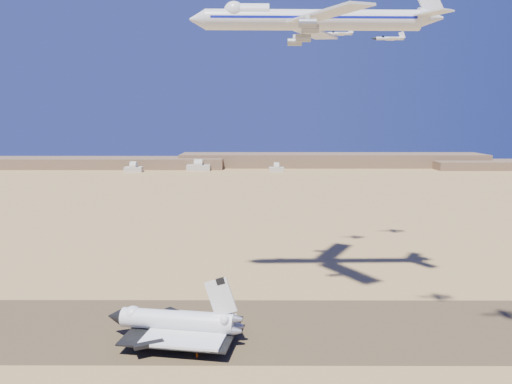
{
  "coord_description": "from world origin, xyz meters",
  "views": [
    {
      "loc": [
        16.03,
        -154.87,
        68.48
      ],
      "look_at": [
        15.53,
        8.0,
        43.97
      ],
      "focal_mm": 35.0,
      "sensor_mm": 36.0,
      "label": 1
    }
  ],
  "objects_px": {
    "crew_b": "(202,346)",
    "chase_jet_d": "(389,38)",
    "shuttle": "(176,323)",
    "carrier_747": "(305,20)",
    "crew_a": "(198,350)",
    "chase_jet_c": "(339,33)",
    "crew_c": "(197,356)"
  },
  "relations": [
    {
      "from": "crew_c",
      "to": "chase_jet_d",
      "type": "relative_size",
      "value": 0.11
    },
    {
      "from": "shuttle",
      "to": "chase_jet_c",
      "type": "xyz_separation_m",
      "value": [
        61.02,
        82.9,
        99.4
      ]
    },
    {
      "from": "carrier_747",
      "to": "crew_c",
      "type": "relative_size",
      "value": 50.16
    },
    {
      "from": "crew_a",
      "to": "crew_c",
      "type": "xyz_separation_m",
      "value": [
        0.23,
        -3.93,
        0.09
      ]
    },
    {
      "from": "shuttle",
      "to": "crew_c",
      "type": "xyz_separation_m",
      "value": [
        7.77,
        -11.84,
        -4.76
      ]
    },
    {
      "from": "crew_a",
      "to": "chase_jet_d",
      "type": "height_order",
      "value": "chase_jet_d"
    },
    {
      "from": "crew_b",
      "to": "chase_jet_c",
      "type": "xyz_separation_m",
      "value": [
        52.45,
        88.38,
        104.22
      ]
    },
    {
      "from": "shuttle",
      "to": "crew_a",
      "type": "bearing_deg",
      "value": -37.35
    },
    {
      "from": "crew_a",
      "to": "crew_c",
      "type": "distance_m",
      "value": 3.93
    },
    {
      "from": "crew_c",
      "to": "crew_b",
      "type": "bearing_deg",
      "value": -72.89
    },
    {
      "from": "shuttle",
      "to": "crew_a",
      "type": "distance_m",
      "value": 11.96
    },
    {
      "from": "crew_b",
      "to": "chase_jet_d",
      "type": "distance_m",
      "value": 167.13
    },
    {
      "from": "crew_b",
      "to": "crew_c",
      "type": "relative_size",
      "value": 0.93
    },
    {
      "from": "carrier_747",
      "to": "crew_a",
      "type": "bearing_deg",
      "value": -129.43
    },
    {
      "from": "crew_c",
      "to": "chase_jet_c",
      "type": "xyz_separation_m",
      "value": [
        53.25,
        94.75,
        104.16
      ]
    },
    {
      "from": "carrier_747",
      "to": "chase_jet_d",
      "type": "xyz_separation_m",
      "value": [
        45.46,
        62.32,
        3.11
      ]
    },
    {
      "from": "chase_jet_c",
      "to": "chase_jet_d",
      "type": "bearing_deg",
      "value": 32.79
    },
    {
      "from": "shuttle",
      "to": "crew_a",
      "type": "height_order",
      "value": "shuttle"
    },
    {
      "from": "crew_a",
      "to": "chase_jet_d",
      "type": "xyz_separation_m",
      "value": [
        79.81,
        106.42,
        104.51
      ]
    },
    {
      "from": "crew_a",
      "to": "crew_b",
      "type": "xyz_separation_m",
      "value": [
        1.03,
        2.44,
        0.03
      ]
    },
    {
      "from": "chase_jet_d",
      "to": "carrier_747",
      "type": "bearing_deg",
      "value": -126.31
    },
    {
      "from": "crew_b",
      "to": "crew_c",
      "type": "bearing_deg",
      "value": 161.63
    },
    {
      "from": "shuttle",
      "to": "carrier_747",
      "type": "height_order",
      "value": "carrier_747"
    },
    {
      "from": "crew_c",
      "to": "crew_a",
      "type": "bearing_deg",
      "value": -62.34
    },
    {
      "from": "shuttle",
      "to": "carrier_747",
      "type": "relative_size",
      "value": 0.48
    },
    {
      "from": "carrier_747",
      "to": "chase_jet_c",
      "type": "height_order",
      "value": "carrier_747"
    },
    {
      "from": "chase_jet_c",
      "to": "crew_a",
      "type": "bearing_deg",
      "value": -118.35
    },
    {
      "from": "crew_b",
      "to": "chase_jet_c",
      "type": "distance_m",
      "value": 146.37
    },
    {
      "from": "crew_a",
      "to": "chase_jet_d",
      "type": "bearing_deg",
      "value": -28.67
    },
    {
      "from": "shuttle",
      "to": "carrier_747",
      "type": "bearing_deg",
      "value": 49.89
    },
    {
      "from": "shuttle",
      "to": "chase_jet_d",
      "type": "distance_m",
      "value": 165.12
    },
    {
      "from": "chase_jet_d",
      "to": "crew_c",
      "type": "bearing_deg",
      "value": -125.99
    }
  ]
}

